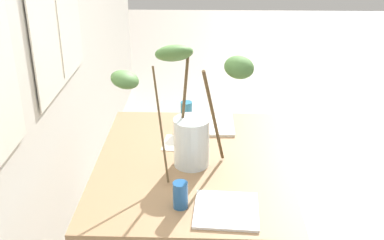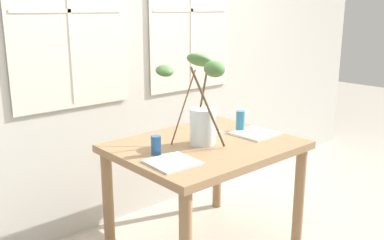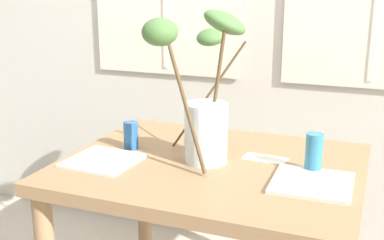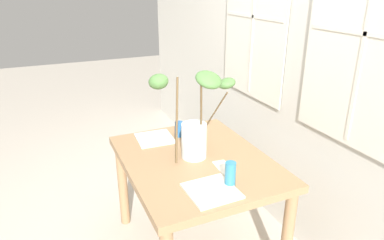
# 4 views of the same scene
# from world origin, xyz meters

# --- Properties ---
(back_wall_with_windows) EXTENTS (5.85, 0.14, 2.61)m
(back_wall_with_windows) POSITION_xyz_m (0.00, 0.81, 1.31)
(back_wall_with_windows) COLOR beige
(back_wall_with_windows) RESTS_ON ground
(dining_table) EXTENTS (1.14, 0.92, 0.76)m
(dining_table) POSITION_xyz_m (0.00, 0.00, 0.65)
(dining_table) COLOR #93704C
(dining_table) RESTS_ON ground
(vase_with_branches) EXTENTS (0.35, 0.65, 0.61)m
(vase_with_branches) POSITION_xyz_m (-0.04, 0.01, 1.00)
(vase_with_branches) COLOR silver
(vase_with_branches) RESTS_ON dining_table
(drinking_glass_blue_left) EXTENTS (0.06, 0.06, 0.12)m
(drinking_glass_blue_left) POSITION_xyz_m (-0.37, 0.03, 0.81)
(drinking_glass_blue_left) COLOR #235693
(drinking_glass_blue_left) RESTS_ON dining_table
(drinking_glass_blue_right) EXTENTS (0.06, 0.06, 0.15)m
(drinking_glass_blue_right) POSITION_xyz_m (0.38, 0.04, 0.83)
(drinking_glass_blue_right) COLOR teal
(drinking_glass_blue_right) RESTS_ON dining_table
(plate_square_left) EXTENTS (0.27, 0.27, 0.01)m
(plate_square_left) POSITION_xyz_m (-0.40, -0.15, 0.76)
(plate_square_left) COLOR white
(plate_square_left) RESTS_ON dining_table
(plate_square_right) EXTENTS (0.28, 0.28, 0.01)m
(plate_square_right) POSITION_xyz_m (0.40, -0.08, 0.76)
(plate_square_right) COLOR silver
(plate_square_right) RESTS_ON dining_table
(napkin_folded) EXTENTS (0.18, 0.10, 0.00)m
(napkin_folded) POSITION_xyz_m (0.19, 0.11, 0.76)
(napkin_folded) COLOR silver
(napkin_folded) RESTS_ON dining_table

